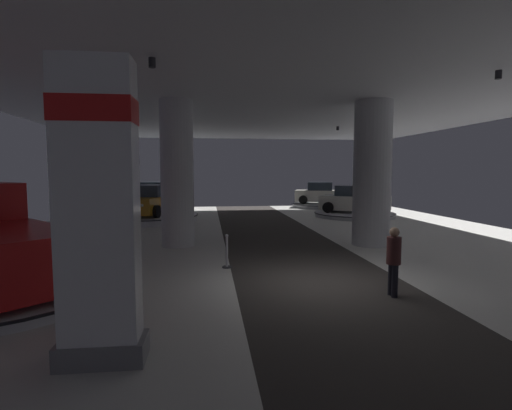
% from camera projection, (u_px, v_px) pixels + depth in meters
% --- Properties ---
extents(ground, '(24.00, 44.00, 0.06)m').
position_uv_depth(ground, '(320.00, 284.00, 9.85)').
color(ground, silver).
extents(ceiling_with_spotlights, '(24.00, 44.00, 0.39)m').
position_uv_depth(ceiling_with_spotlights, '(324.00, 60.00, 9.37)').
color(ceiling_with_spotlights, silver).
extents(column_left, '(1.24, 1.24, 5.50)m').
position_uv_depth(column_left, '(177.00, 174.00, 14.55)').
color(column_left, silver).
rests_on(column_left, ground).
extents(column_right, '(1.42, 1.42, 5.50)m').
position_uv_depth(column_right, '(372.00, 174.00, 14.74)').
color(column_right, '#ADADB2').
rests_on(column_right, ground).
extents(brand_sign_pylon, '(1.27, 0.66, 4.43)m').
position_uv_depth(brand_sign_pylon, '(98.00, 210.00, 5.56)').
color(brand_sign_pylon, slate).
rests_on(brand_sign_pylon, ground).
extents(display_platform_far_right, '(5.02, 5.02, 0.26)m').
position_uv_depth(display_platform_far_right, '(354.00, 214.00, 24.32)').
color(display_platform_far_right, '#B7B7BC').
rests_on(display_platform_far_right, ground).
extents(display_car_far_right, '(4.50, 3.82, 1.71)m').
position_uv_depth(display_car_far_right, '(354.00, 200.00, 24.26)').
color(display_car_far_right, silver).
rests_on(display_car_far_right, display_platform_far_right).
extents(display_platform_deep_right, '(4.73, 4.73, 0.30)m').
position_uv_depth(display_platform_deep_right, '(322.00, 205.00, 30.88)').
color(display_platform_deep_right, '#B7B7BC').
rests_on(display_platform_deep_right, ground).
extents(display_car_deep_right, '(4.55, 3.21, 1.71)m').
position_uv_depth(display_car_deep_right, '(322.00, 194.00, 30.81)').
color(display_car_deep_right, silver).
rests_on(display_car_deep_right, display_platform_deep_right).
extents(display_platform_deep_left, '(5.93, 5.93, 0.35)m').
position_uv_depth(display_platform_deep_left, '(155.00, 206.00, 29.63)').
color(display_platform_deep_left, '#B7B7BC').
rests_on(display_platform_deep_left, ground).
extents(display_car_deep_left, '(2.65, 4.39, 1.71)m').
position_uv_depth(display_car_deep_left, '(154.00, 194.00, 29.52)').
color(display_car_deep_left, '#2D5638').
rests_on(display_car_deep_left, display_platform_deep_left).
extents(display_platform_far_left, '(5.36, 5.36, 0.37)m').
position_uv_depth(display_platform_far_left, '(151.00, 218.00, 22.10)').
color(display_platform_far_left, silver).
rests_on(display_platform_far_left, ground).
extents(display_car_far_left, '(3.13, 4.54, 1.71)m').
position_uv_depth(display_car_far_left, '(151.00, 201.00, 22.05)').
color(display_car_far_left, '#B77519').
rests_on(display_car_far_left, display_platform_far_left).
extents(display_platform_near_left, '(5.68, 5.68, 0.24)m').
position_uv_depth(display_platform_near_left, '(0.00, 288.00, 8.93)').
color(display_platform_near_left, silver).
rests_on(display_platform_near_left, ground).
extents(visitor_walking_near, '(0.32, 0.32, 1.59)m').
position_uv_depth(visitor_walking_near, '(394.00, 257.00, 8.69)').
color(visitor_walking_near, black).
rests_on(visitor_walking_near, ground).
extents(stanchion_a, '(0.28, 0.28, 1.01)m').
position_uv_depth(stanchion_a, '(227.00, 255.00, 11.35)').
color(stanchion_a, '#333338').
rests_on(stanchion_a, ground).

